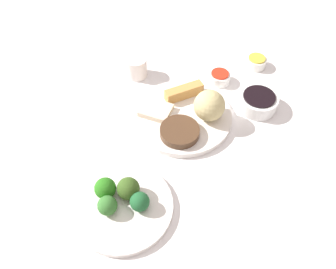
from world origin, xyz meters
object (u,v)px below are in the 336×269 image
broccoli_plate (123,207)px  soy_sauce_bowl (258,102)px  sauce_ramekin_sweet_and_sour (221,78)px  main_plate (182,116)px  teacup (136,67)px  sauce_ramekin_hot_mustard (256,63)px

broccoli_plate → soy_sauce_bowl: soy_sauce_bowl is taller
soy_sauce_bowl → sauce_ramekin_sweet_and_sour: 0.13m
soy_sauce_bowl → main_plate: bearing=-143.7°
soy_sauce_bowl → teacup: size_ratio=1.63×
main_plate → soy_sauce_bowl: bearing=36.3°
main_plate → sauce_ramekin_sweet_and_sour: 0.18m
main_plate → broccoli_plate: (-0.01, -0.29, -0.00)m
broccoli_plate → sauce_ramekin_hot_mustard: (0.12, 0.58, 0.01)m
sauce_ramekin_sweet_and_sour → sauce_ramekin_hot_mustard: bearing=57.2°
sauce_ramekin_hot_mustard → teacup: 0.36m
broccoli_plate → sauce_ramekin_hot_mustard: bearing=78.0°
main_plate → teacup: 0.22m
broccoli_plate → sauce_ramekin_hot_mustard: size_ratio=3.60×
sauce_ramekin_sweet_and_sour → teacup: (-0.23, -0.07, 0.02)m
sauce_ramekin_sweet_and_sour → sauce_ramekin_hot_mustard: (0.07, 0.11, 0.00)m
main_plate → soy_sauce_bowl: soy_sauce_bowl is taller
broccoli_plate → sauce_ramekin_hot_mustard: 0.59m
teacup → broccoli_plate: bearing=-65.6°
sauce_ramekin_sweet_and_sour → sauce_ramekin_hot_mustard: 0.13m
soy_sauce_bowl → sauce_ramekin_hot_mustard: soy_sauce_bowl is taller
sauce_ramekin_sweet_and_sour → main_plate: bearing=-103.6°
sauce_ramekin_hot_mustard → soy_sauce_bowl: bearing=-72.8°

